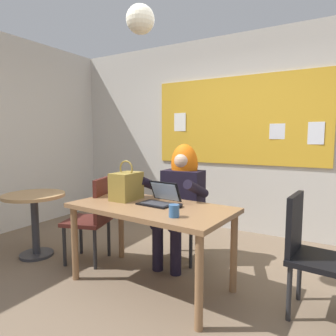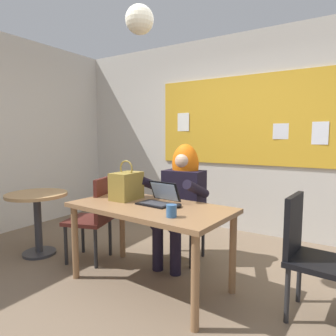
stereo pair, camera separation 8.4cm
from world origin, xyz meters
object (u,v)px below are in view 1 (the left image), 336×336
Objects in this scene: person_costumed at (180,193)px; laptop at (160,199)px; chair_spare_by_window at (94,215)px; side_table_round at (35,211)px; coffee_mug at (174,211)px; desk_main at (151,215)px; computer_mouse at (179,205)px; chair_at_desk at (185,212)px; handbag at (126,186)px; chair_extra_corner at (309,248)px.

laptop is (0.06, -0.51, 0.04)m from person_costumed.
person_costumed is at bearing -166.26° from chair_spare_by_window.
coffee_mug is at bearing -3.94° from side_table_round.
desk_main is 1.63× the size of chair_spare_by_window.
computer_mouse is at bearing 158.86° from chair_spare_by_window.
laptop reaches higher than coffee_mug.
chair_at_desk is 0.72× the size of person_costumed.
chair_spare_by_window reaches higher than coffee_mug.
coffee_mug is (0.69, -0.31, -0.09)m from handbag.
chair_at_desk reaches higher than desk_main.
person_costumed is at bearing 101.84° from laptop.
person_costumed is 1.38× the size of chair_extra_corner.
handbag is (-0.37, -0.01, 0.09)m from laptop.
computer_mouse is 1.75m from side_table_round.
handbag is 0.77m from coffee_mug.
coffee_mug is 1.24m from chair_spare_by_window.
chair_at_desk reaches higher than computer_mouse.
coffee_mug is at bearing -31.85° from desk_main.
laptop reaches higher than side_table_round.
chair_spare_by_window is (-0.80, 0.12, -0.13)m from desk_main.
chair_extra_corner is at bearing 11.98° from laptop.
computer_mouse is (0.27, -0.54, 0.01)m from person_costumed.
desk_main is at bearing -1.78° from chair_at_desk.
chair_extra_corner reaches higher than desk_main.
chair_extra_corner reaches higher than side_table_round.
chair_at_desk is 2.69× the size of laptop.
person_costumed is 1.63m from side_table_round.
handbag is (-0.31, -0.51, 0.13)m from person_costumed.
laptop reaches higher than chair_extra_corner.
handbag is at bearing 158.12° from chair_spare_by_window.
chair_extra_corner is at bearing 27.06° from coffee_mug.
desk_main is 0.82m from chair_spare_by_window.
handbag is at bearing 9.23° from side_table_round.
chair_spare_by_window is at bearing 169.02° from computer_mouse.
chair_at_desk is 1.38m from chair_extra_corner.
laptop is at bearing 135.64° from coffee_mug.
chair_at_desk is at bearing 164.01° from chair_extra_corner.
side_table_round is at bearing -167.26° from laptop.
chair_spare_by_window is at bearing 171.37° from desk_main.
side_table_round is 0.71m from chair_spare_by_window.
chair_extra_corner is (0.89, 0.46, -0.27)m from coffee_mug.
desk_main is 0.44m from coffee_mug.
handbag reaches higher than desk_main.
computer_mouse is 0.15× the size of side_table_round.
person_costumed reaches higher than handbag.
desk_main is at bearing 3.72° from side_table_round.
chair_spare_by_window reaches higher than side_table_round.
laptop is at bearing 3.94° from person_costumed.
desk_main is at bearing -14.94° from handbag.
coffee_mug is at bearing -38.85° from laptop.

